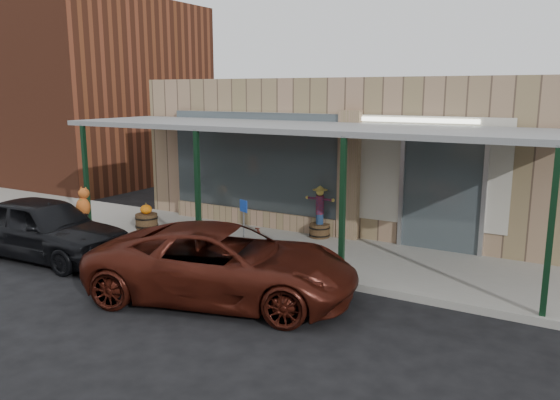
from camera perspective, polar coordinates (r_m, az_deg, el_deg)
The scene contains 10 objects.
ground at distance 10.38m, azimuth -7.90°, elevation -10.67°, with size 120.00×120.00×0.00m, color black.
sidewalk at distance 13.21m, azimuth 1.72°, elevation -5.36°, with size 40.00×3.20×0.15m, color gray.
storefront at distance 16.91m, azimuth 9.13°, elevation 5.16°, with size 12.00×6.25×4.20m.
awning at distance 12.65m, azimuth 1.72°, elevation 7.43°, with size 12.00×3.00×3.04m.
block_buildings_near at distance 17.22m, azimuth 16.93°, elevation 10.51°, with size 61.00×8.00×8.00m.
barrel_scarecrow at distance 14.09m, azimuth 4.16°, elevation -2.08°, with size 0.82×0.63×1.36m.
barrel_pumpkin at distance 15.45m, azimuth -13.77°, elevation -1.96°, with size 0.63×0.63×0.71m.
handicap_sign at distance 12.33m, azimuth -3.81°, elevation -2.15°, with size 0.26×0.12×1.32m.
parked_sedan at distance 13.89m, azimuth -23.35°, elevation -2.67°, with size 4.35×1.98×1.61m.
car_maroon at distance 10.34m, azimuth -5.88°, elevation -6.60°, with size 2.32×5.02×1.40m, color #44160D.
Camera 1 is at (5.97, -7.55, 3.88)m, focal length 35.00 mm.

